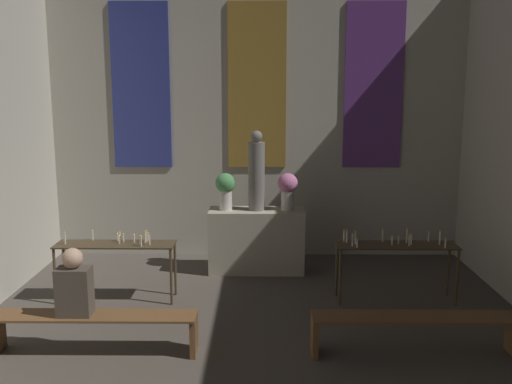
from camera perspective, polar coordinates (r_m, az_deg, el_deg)
The scene contains 10 objects.
wall_back at distance 9.59m, azimuth 0.11°, elevation 7.85°, with size 7.07×0.16×4.79m.
altar at distance 8.95m, azimuth 0.05°, elevation -4.87°, with size 1.47×0.59×0.98m.
statue at distance 8.73m, azimuth 0.05°, elevation 1.87°, with size 0.25×0.25×1.23m.
flower_vase_left at distance 8.79m, azimuth -3.07°, elevation 0.41°, with size 0.31×0.31×0.57m.
flower_vase_right at distance 8.78m, azimuth 3.18°, elevation 0.40°, with size 0.31×0.31×0.57m.
candle_rack_left at distance 7.93m, azimuth -13.82°, elevation -5.67°, with size 1.60×0.42×0.96m.
candle_rack_right at distance 7.89m, azimuth 13.84°, elevation -5.74°, with size 1.60×0.42×0.99m.
pew_back_left at distance 6.57m, azimuth -15.83°, elevation -12.60°, with size 2.21×0.36×0.44m.
pew_back_right at distance 6.53m, azimuth 15.56°, elevation -12.74°, with size 2.21×0.36×0.44m.
person_seated at distance 6.48m, azimuth -17.74°, elevation -8.87°, with size 0.36×0.24×0.74m.
Camera 1 is at (0.08, 0.13, 2.86)m, focal length 40.00 mm.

